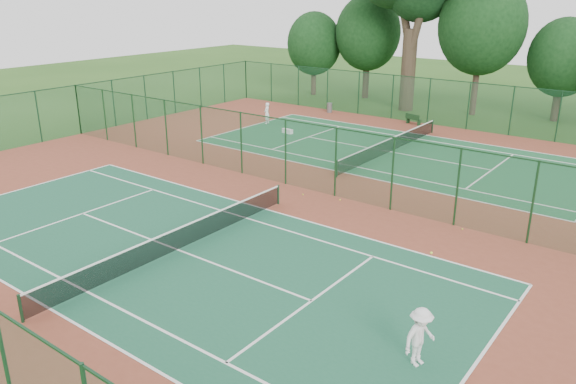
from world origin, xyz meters
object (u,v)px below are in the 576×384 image
(trash_bin, at_px, (330,108))
(kit_bag, at_px, (287,131))
(player_near, at_px, (420,337))
(player_far, at_px, (267,113))
(bench, at_px, (413,119))

(trash_bin, xyz_separation_m, kit_bag, (1.66, -8.06, -0.24))
(player_near, relative_size, kit_bag, 2.02)
(player_far, relative_size, kit_bag, 1.90)
(player_far, bearing_deg, bench, 113.28)
(trash_bin, bearing_deg, kit_bag, -78.38)
(player_far, height_order, kit_bag, player_far)
(player_near, height_order, trash_bin, player_near)
(kit_bag, bearing_deg, bench, 63.50)
(player_near, bearing_deg, kit_bag, 61.22)
(kit_bag, bearing_deg, player_far, 163.53)
(kit_bag, bearing_deg, trash_bin, 111.23)
(bench, bearing_deg, player_far, -131.02)
(player_near, distance_m, trash_bin, 33.95)
(player_near, relative_size, trash_bin, 2.16)
(player_far, bearing_deg, trash_bin, 154.46)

